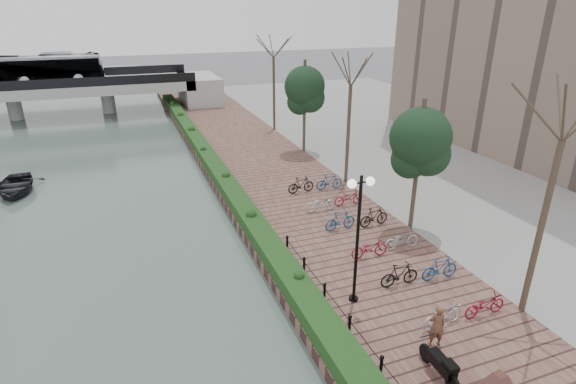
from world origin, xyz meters
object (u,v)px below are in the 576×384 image
motorcycle (440,363)px  pedestrian (437,326)px  lamppost (359,214)px  boat (15,186)px

motorcycle → pedestrian: bearing=59.3°
lamppost → boat: bearing=128.3°
motorcycle → pedestrian: size_ratio=1.04×
motorcycle → boat: bearing=125.6°
lamppost → motorcycle: lamppost is taller
motorcycle → pedestrian: 1.40m
lamppost → motorcycle: bearing=-82.6°
lamppost → motorcycle: 5.31m
pedestrian → boat: (-15.45, 21.03, -0.80)m
pedestrian → boat: bearing=-37.0°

